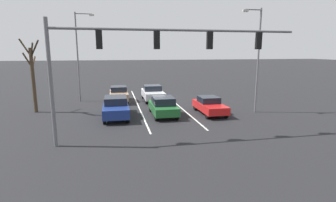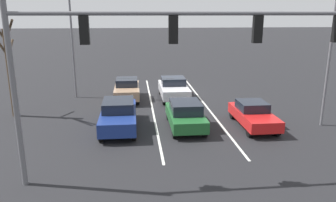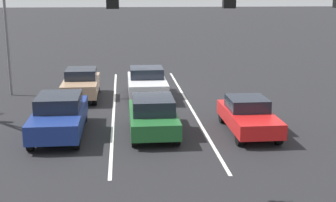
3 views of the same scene
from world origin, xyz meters
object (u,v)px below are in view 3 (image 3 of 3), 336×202
Objects in this scene: car_navy_rightlane_front at (59,115)px; car_white_midlane_second at (147,83)px; traffic_signal_gantry at (87,10)px; car_darkgreen_midlane_front at (153,115)px; car_red_leftlane_front at (248,115)px; street_lamp_right_shoulder at (8,1)px; car_tan_rightlane_second at (81,83)px.

car_navy_rightlane_front is 1.11× the size of car_white_midlane_second.
car_navy_rightlane_front is 0.35× the size of traffic_signal_gantry.
car_darkgreen_midlane_front is 1.00× the size of car_red_leftlane_front.
car_darkgreen_midlane_front is 0.48× the size of street_lamp_right_shoulder.
car_darkgreen_midlane_front is 11.08m from street_lamp_right_shoulder.
car_tan_rightlane_second is at bearing -93.17° from car_navy_rightlane_front.
car_tan_rightlane_second is 0.95× the size of car_white_midlane_second.
street_lamp_right_shoulder reaches higher than car_white_midlane_second.
car_white_midlane_second reaches higher than car_tan_rightlane_second.
car_navy_rightlane_front is at bearing 114.32° from street_lamp_right_shoulder.
car_darkgreen_midlane_front is 7.28m from traffic_signal_gantry.
traffic_signal_gantry is (1.99, 5.52, 4.31)m from car_darkgreen_midlane_front.
car_navy_rightlane_front is at bearing -3.59° from car_darkgreen_midlane_front.
car_darkgreen_midlane_front is at bearing 89.03° from car_white_midlane_second.
car_white_midlane_second is (3.67, -6.56, 0.09)m from car_red_leftlane_front.
car_tan_rightlane_second is at bearing -43.00° from car_red_leftlane_front.
car_tan_rightlane_second reaches higher than car_red_leftlane_front.
street_lamp_right_shoulder reaches higher than car_red_leftlane_front.
car_red_leftlane_front is 7.52m from car_white_midlane_second.
street_lamp_right_shoulder reaches higher than traffic_signal_gantry.
car_darkgreen_midlane_front is (-3.64, 0.23, -0.05)m from car_navy_rightlane_front.
traffic_signal_gantry is at bearing 70.16° from car_darkgreen_midlane_front.
car_white_midlane_second is 8.27m from street_lamp_right_shoulder.
car_red_leftlane_front is 13.89m from street_lamp_right_shoulder.
car_red_leftlane_front is at bearing 177.32° from car_darkgreen_midlane_front.
car_navy_rightlane_front is 1.17× the size of car_tan_rightlane_second.
traffic_signal_gantry is (2.10, 11.90, 4.28)m from car_white_midlane_second.
car_white_midlane_second is at bearing 179.30° from car_tan_rightlane_second.
car_tan_rightlane_second is (7.08, -6.60, 0.10)m from car_red_leftlane_front.
car_white_midlane_second is at bearing -100.01° from traffic_signal_gantry.
car_tan_rightlane_second is at bearing -83.77° from traffic_signal_gantry.
street_lamp_right_shoulder is at bearing -9.44° from car_white_midlane_second.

